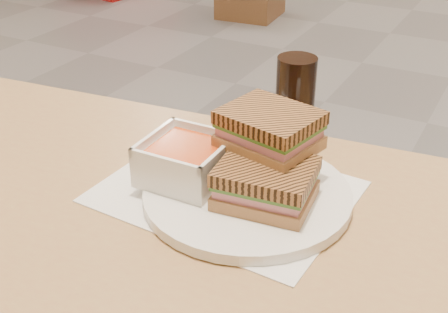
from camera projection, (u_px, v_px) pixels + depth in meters
The scene contains 7 objects.
main_table at pixel (124, 287), 0.85m from camera, with size 1.26×0.82×0.75m.
tray_liner at pixel (226, 192), 0.85m from camera, with size 0.36×0.28×0.00m.
plate at pixel (247, 195), 0.83m from camera, with size 0.29×0.29×0.02m.
soup_bowl at pixel (186, 162), 0.84m from camera, with size 0.12×0.12×0.06m.
panini_lower at pixel (266, 183), 0.79m from camera, with size 0.14×0.12×0.06m.
panini_upper at pixel (270, 130), 0.82m from camera, with size 0.14×0.13×0.06m.
cola_glass at pixel (295, 98), 0.98m from camera, with size 0.07×0.07×0.14m.
Camera 1 is at (0.34, -2.62, 1.22)m, focal length 47.63 mm.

